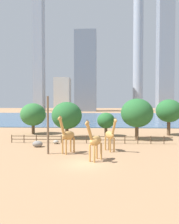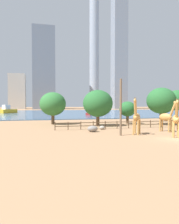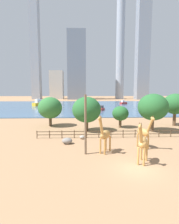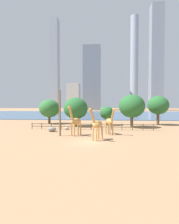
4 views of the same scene
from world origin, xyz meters
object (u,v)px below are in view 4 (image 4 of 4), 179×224
(giraffe_companion, at_px, (75,121))
(boulder_near_fence, at_px, (52,129))
(giraffe_young, at_px, (97,124))
(tree_right_tall, at_px, (49,108))
(boulder_by_pole, at_px, (67,128))
(boat_sailboat, at_px, (132,112))
(boat_ferry, at_px, (105,115))
(boat_tug, at_px, (53,111))
(tree_right_small, at_px, (132,106))
(tree_left_small, at_px, (107,113))
(utility_pole, at_px, (60,113))
(tree_left_large, at_px, (76,108))
(tree_center_broad, at_px, (158,105))
(giraffe_tall, at_px, (110,122))

(giraffe_companion, relative_size, boulder_near_fence, 3.29)
(giraffe_young, height_order, tree_right_tall, tree_right_tall)
(boulder_by_pole, bearing_deg, boat_sailboat, 72.12)
(boat_ferry, distance_m, boat_tug, 38.65)
(tree_right_small, distance_m, boat_tug, 71.00)
(giraffe_young, height_order, tree_left_small, giraffe_young)
(utility_pole, height_order, tree_right_small, utility_pole)
(tree_left_large, relative_size, tree_center_broad, 0.93)
(utility_pole, distance_m, tree_right_small, 17.73)
(tree_center_broad, bearing_deg, tree_right_small, -143.24)
(giraffe_young, bearing_deg, boat_sailboat, -161.41)
(boulder_by_pole, distance_m, boat_tug, 69.65)
(giraffe_companion, height_order, tree_right_tall, tree_right_tall)
(utility_pole, height_order, boat_tug, utility_pole)
(boulder_near_fence, xyz_separation_m, tree_right_small, (15.80, 7.48, 4.28))
(giraffe_companion, bearing_deg, boat_tug, -126.56)
(giraffe_companion, relative_size, giraffe_young, 1.05)
(tree_left_large, xyz_separation_m, boat_sailboat, (24.01, 71.43, -3.24))
(boulder_near_fence, relative_size, boat_ferry, 0.33)
(boulder_by_pole, height_order, boat_ferry, boat_ferry)
(boat_sailboat, bearing_deg, giraffe_young, -140.71)
(boulder_by_pole, xyz_separation_m, boat_ferry, (7.70, 42.02, 0.54))
(giraffe_companion, bearing_deg, boulder_by_pole, -122.36)
(boat_sailboat, bearing_deg, giraffe_companion, -143.52)
(giraffe_tall, relative_size, boat_sailboat, 0.92)
(utility_pole, relative_size, boulder_by_pole, 8.47)
(boulder_near_fence, distance_m, tree_left_small, 15.65)
(giraffe_companion, relative_size, tree_right_small, 0.69)
(tree_left_small, xyz_separation_m, boat_sailboat, (16.71, 68.31, -2.08))
(boulder_near_fence, distance_m, tree_right_tall, 14.83)
(giraffe_tall, distance_m, boulder_near_fence, 11.06)
(boulder_by_pole, bearing_deg, tree_center_broad, 26.35)
(utility_pole, distance_m, boulder_near_fence, 6.06)
(tree_left_large, height_order, tree_center_broad, tree_center_broad)
(tree_right_tall, xyz_separation_m, boat_tug, (-15.63, 54.88, -2.69))
(tree_right_small, bearing_deg, boulder_near_fence, -154.67)
(giraffe_tall, xyz_separation_m, tree_left_large, (-7.56, 10.68, 2.01))
(tree_left_small, relative_size, boat_sailboat, 0.91)
(tree_left_large, relative_size, boat_ferry, 1.47)
(utility_pole, bearing_deg, giraffe_companion, 9.69)
(tree_right_small, bearing_deg, tree_left_small, 143.91)
(giraffe_companion, relative_size, boat_sailboat, 0.99)
(tree_left_small, bearing_deg, giraffe_companion, -109.00)
(giraffe_young, height_order, boat_sailboat, giraffe_young)
(giraffe_companion, xyz_separation_m, boat_tug, (-25.62, 72.37, -0.91))
(boulder_by_pole, bearing_deg, utility_pole, -86.39)
(giraffe_companion, xyz_separation_m, tree_left_small, (5.30, 15.39, 0.71))
(tree_left_large, bearing_deg, boat_ferry, 79.35)
(giraffe_young, height_order, boat_ferry, giraffe_young)
(tree_center_broad, bearing_deg, giraffe_tall, -129.04)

